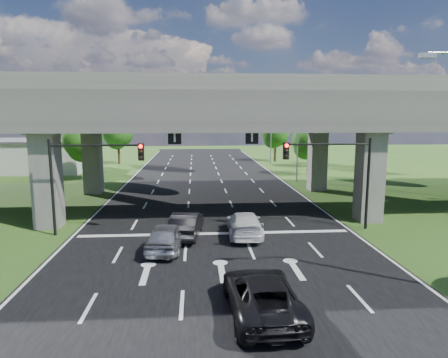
{
  "coord_description": "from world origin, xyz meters",
  "views": [
    {
      "loc": [
        -1.22,
        -20.83,
        7.35
      ],
      "look_at": [
        0.89,
        7.96,
        2.81
      ],
      "focal_mm": 32.0,
      "sensor_mm": 36.0,
      "label": 1
    }
  ],
  "objects": [
    {
      "name": "signal_right",
      "position": [
        7.82,
        3.94,
        4.19
      ],
      "size": [
        5.76,
        0.54,
        6.0
      ],
      "color": "black",
      "rests_on": "ground"
    },
    {
      "name": "tree_right_mid",
      "position": [
        16.05,
        36.0,
        4.17
      ],
      "size": [
        3.91,
        3.9,
        6.76
      ],
      "color": "black",
      "rests_on": "ground"
    },
    {
      "name": "car_dark",
      "position": [
        -1.8,
        3.0,
        0.79
      ],
      "size": [
        2.23,
        4.82,
        1.53
      ],
      "primitive_type": "imported",
      "rotation": [
        0.0,
        0.0,
        3.01
      ],
      "color": "black",
      "rests_on": "road"
    },
    {
      "name": "tree_right_near",
      "position": [
        13.05,
        28.0,
        4.5
      ],
      "size": [
        4.2,
        4.2,
        7.28
      ],
      "color": "black",
      "rests_on": "ground"
    },
    {
      "name": "overpass",
      "position": [
        0.0,
        12.0,
        7.92
      ],
      "size": [
        80.0,
        15.0,
        10.0
      ],
      "color": "#3B3936",
      "rests_on": "ground"
    },
    {
      "name": "car_silver",
      "position": [
        -2.85,
        0.55,
        0.8
      ],
      "size": [
        2.27,
        4.66,
        1.53
      ],
      "primitive_type": "imported",
      "rotation": [
        0.0,
        0.0,
        3.04
      ],
      "color": "#ADAEB5",
      "rests_on": "road"
    },
    {
      "name": "signal_left",
      "position": [
        -7.82,
        3.94,
        4.19
      ],
      "size": [
        5.76,
        0.54,
        6.0
      ],
      "color": "black",
      "rests_on": "ground"
    },
    {
      "name": "car_white",
      "position": [
        1.8,
        3.0,
        0.76
      ],
      "size": [
        2.23,
        5.08,
        1.45
      ],
      "primitive_type": "imported",
      "rotation": [
        0.0,
        0.0,
        3.1
      ],
      "color": "silver",
      "rests_on": "road"
    },
    {
      "name": "tree_right_far",
      "position": [
        12.05,
        44.0,
        4.82
      ],
      "size": [
        4.5,
        4.5,
        7.8
      ],
      "color": "black",
      "rests_on": "ground"
    },
    {
      "name": "car_trailing",
      "position": [
        1.21,
        -6.98,
        0.79
      ],
      "size": [
        2.68,
        5.51,
        1.51
      ],
      "primitive_type": "imported",
      "rotation": [
        0.0,
        0.0,
        3.17
      ],
      "color": "black",
      "rests_on": "road"
    },
    {
      "name": "streetlight_beyond",
      "position": [
        10.1,
        40.0,
        5.85
      ],
      "size": [
        3.38,
        0.25,
        10.0
      ],
      "color": "gray",
      "rests_on": "ground"
    },
    {
      "name": "streetlight_far",
      "position": [
        10.1,
        24.0,
        5.85
      ],
      "size": [
        3.38,
        0.25,
        10.0
      ],
      "color": "gray",
      "rests_on": "ground"
    },
    {
      "name": "tree_left_far",
      "position": [
        -12.95,
        42.0,
        5.14
      ],
      "size": [
        4.8,
        4.8,
        8.32
      ],
      "color": "black",
      "rests_on": "ground"
    },
    {
      "name": "tree_left_mid",
      "position": [
        -16.95,
        34.0,
        4.17
      ],
      "size": [
        3.91,
        3.9,
        6.76
      ],
      "color": "black",
      "rests_on": "ground"
    },
    {
      "name": "warehouse",
      "position": [
        -26.0,
        35.0,
        2.0
      ],
      "size": [
        20.0,
        10.0,
        4.0
      ],
      "primitive_type": "cube",
      "color": "#9E9E99",
      "rests_on": "ground"
    },
    {
      "name": "ground",
      "position": [
        0.0,
        0.0,
        0.0
      ],
      "size": [
        160.0,
        160.0,
        0.0
      ],
      "primitive_type": "plane",
      "color": "#2C4D19",
      "rests_on": "ground"
    },
    {
      "name": "road",
      "position": [
        0.0,
        10.0,
        0.01
      ],
      "size": [
        18.0,
        120.0,
        0.03
      ],
      "primitive_type": "cube",
      "color": "black",
      "rests_on": "ground"
    },
    {
      "name": "tree_left_near",
      "position": [
        -13.95,
        26.0,
        4.82
      ],
      "size": [
        4.5,
        4.5,
        7.8
      ],
      "color": "black",
      "rests_on": "ground"
    }
  ]
}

